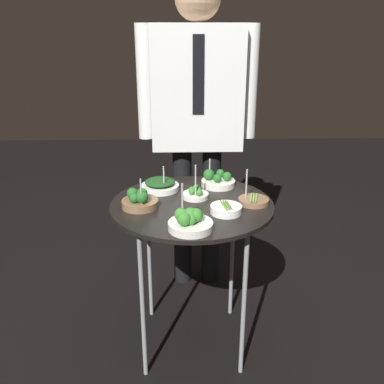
% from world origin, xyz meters
% --- Properties ---
extents(ground_plane, '(8.00, 8.00, 0.00)m').
position_xyz_m(ground_plane, '(0.00, 0.00, 0.00)').
color(ground_plane, black).
extents(serving_cart, '(0.70, 0.70, 0.73)m').
position_xyz_m(serving_cart, '(0.00, 0.00, 0.68)').
color(serving_cart, black).
rests_on(serving_cart, ground_plane).
extents(bowl_broccoli_front_right, '(0.12, 0.12, 0.16)m').
position_xyz_m(bowl_broccoli_front_right, '(0.02, 0.06, 0.75)').
color(bowl_broccoli_front_right, silver).
rests_on(bowl_broccoli_front_right, serving_cart).
extents(bowl_broccoli_back_right, '(0.15, 0.15, 0.14)m').
position_xyz_m(bowl_broccoli_back_right, '(-0.22, -0.04, 0.76)').
color(bowl_broccoli_back_right, brown).
rests_on(bowl_broccoli_back_right, serving_cart).
extents(bowl_spinach_front_left, '(0.18, 0.18, 0.13)m').
position_xyz_m(bowl_spinach_front_left, '(-0.14, 0.16, 0.76)').
color(bowl_spinach_front_left, white).
rests_on(bowl_spinach_front_left, serving_cart).
extents(bowl_asparagus_mid_left, '(0.13, 0.13, 0.15)m').
position_xyz_m(bowl_asparagus_mid_left, '(0.26, -0.01, 0.74)').
color(bowl_asparagus_mid_left, brown).
rests_on(bowl_asparagus_mid_left, serving_cart).
extents(bowl_broccoli_far_rim, '(0.17, 0.17, 0.17)m').
position_xyz_m(bowl_broccoli_far_rim, '(-0.02, -0.26, 0.76)').
color(bowl_broccoli_far_rim, silver).
rests_on(bowl_broccoli_far_rim, serving_cart).
extents(bowl_asparagus_back_left, '(0.13, 0.13, 0.04)m').
position_xyz_m(bowl_asparagus_back_left, '(0.14, -0.11, 0.75)').
color(bowl_asparagus_back_left, white).
rests_on(bowl_asparagus_back_left, serving_cart).
extents(bowl_broccoli_near_rim, '(0.16, 0.16, 0.13)m').
position_xyz_m(bowl_broccoli_near_rim, '(0.13, 0.21, 0.76)').
color(bowl_broccoli_near_rim, silver).
rests_on(bowl_broccoli_near_rim, serving_cart).
extents(waiter_figure, '(0.62, 0.23, 1.68)m').
position_xyz_m(waiter_figure, '(0.04, 0.55, 1.06)').
color(waiter_figure, black).
rests_on(waiter_figure, ground_plane).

